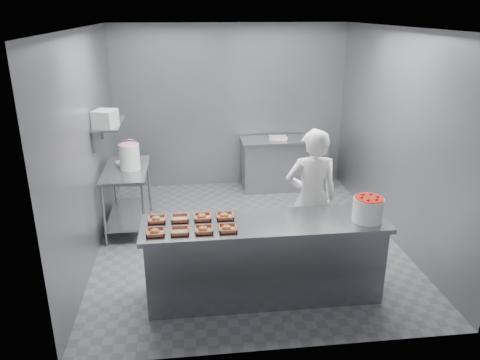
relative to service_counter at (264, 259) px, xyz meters
name	(u,v)px	position (x,y,z in m)	size (l,w,h in m)	color
floor	(247,239)	(0.00, 1.35, -0.45)	(4.50, 4.50, 0.00)	#4C4C51
ceiling	(249,28)	(0.00, 1.35, 2.35)	(4.50, 4.50, 0.00)	white
wall_back	(231,107)	(0.00, 3.60, 0.95)	(4.00, 0.04, 2.80)	slate
wall_left	(88,147)	(-2.00, 1.35, 0.95)	(0.04, 4.50, 2.80)	slate
wall_right	(396,137)	(2.00, 1.35, 0.95)	(0.04, 4.50, 2.80)	slate
service_counter	(264,259)	(0.00, 0.00, 0.00)	(2.60, 0.70, 0.90)	slate
prep_table	(127,189)	(-1.65, 1.95, 0.14)	(0.60, 1.20, 0.90)	slate
back_counter	(284,163)	(0.90, 3.25, 0.00)	(1.50, 0.60, 0.90)	slate
wall_shelf	(109,124)	(-1.82, 1.95, 1.10)	(0.35, 0.90, 0.03)	slate
tray_0	(155,232)	(-1.13, -0.15, 0.47)	(0.19, 0.18, 0.06)	#A37F63
tray_1	(180,231)	(-0.89, -0.15, 0.47)	(0.19, 0.18, 0.04)	#A37F63
tray_2	(204,229)	(-0.65, -0.15, 0.47)	(0.19, 0.18, 0.06)	#A37F63
tray_3	(227,228)	(-0.41, -0.15, 0.47)	(0.19, 0.18, 0.06)	#A37F63
tray_4	(157,219)	(-1.13, 0.15, 0.47)	(0.19, 0.18, 0.06)	#A37F63
tray_5	(180,218)	(-0.89, 0.15, 0.47)	(0.19, 0.18, 0.04)	#A37F63
tray_6	(202,217)	(-0.65, 0.15, 0.47)	(0.19, 0.18, 0.06)	#A37F63
tray_7	(225,216)	(-0.41, 0.15, 0.47)	(0.19, 0.18, 0.06)	#A37F63
worker	(311,199)	(0.67, 0.65, 0.41)	(0.63, 0.41, 1.73)	white
strawberry_tub	(368,208)	(1.08, -0.10, 0.59)	(0.32, 0.32, 0.26)	silver
glaze_bucket	(129,156)	(-1.58, 1.93, 0.63)	(0.30, 0.28, 0.43)	silver
bucket_lid	(127,163)	(-1.65, 2.18, 0.46)	(0.32, 0.32, 0.02)	silver
rag	(121,162)	(-1.74, 2.24, 0.46)	(0.15, 0.12, 0.02)	#CCB28C
appliance	(105,118)	(-1.82, 1.71, 1.22)	(0.26, 0.29, 0.22)	gray
paper_stack	(278,138)	(0.78, 3.25, 0.47)	(0.30, 0.22, 0.05)	silver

